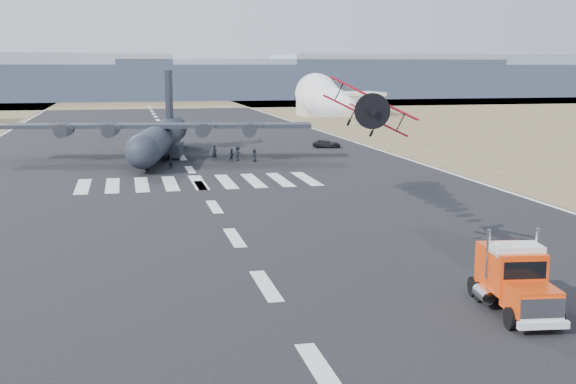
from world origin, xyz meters
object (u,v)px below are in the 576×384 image
object	(u,v)px
crew_h	(170,161)
transport_aircraft	(160,136)
crew_g	(134,160)
crew_c	(238,153)
semi_truck	(514,278)
support_vehicle	(327,144)
aerobatic_biplane	(368,110)
crew_a	(215,153)
crew_d	(163,156)
crew_f	(151,157)
crew_b	(232,155)
hangar_right	(340,104)
crew_e	(254,155)

from	to	relation	value
crew_h	transport_aircraft	bearing A→B (deg)	-120.44
crew_g	crew_c	bearing A→B (deg)	-179.91
semi_truck	support_vehicle	size ratio (longest dim) A/B	1.83
aerobatic_biplane	crew_h	size ratio (longest dim) A/B	3.18
crew_a	crew_h	size ratio (longest dim) A/B	1.12
aerobatic_biplane	crew_h	xyz separation A→B (m)	(-8.97, 47.77, -8.93)
aerobatic_biplane	crew_d	xyz separation A→B (m)	(-9.42, 53.71, -8.96)
crew_c	crew_f	distance (m)	11.36
semi_truck	crew_b	distance (m)	61.62
crew_d	semi_truck	bearing A→B (deg)	-110.58
hangar_right	crew_b	size ratio (longest dim) A/B	12.17
crew_b	crew_d	bearing A→B (deg)	152.74
support_vehicle	crew_c	size ratio (longest dim) A/B	2.31
semi_truck	crew_f	xyz separation A→B (m)	(-15.89, 61.99, -0.89)
crew_e	aerobatic_biplane	bearing A→B (deg)	-19.21
transport_aircraft	crew_b	size ratio (longest dim) A/B	24.21
crew_d	crew_h	world-z (taller)	crew_h
transport_aircraft	crew_d	distance (m)	5.02
hangar_right	crew_f	world-z (taller)	hangar_right
transport_aircraft	crew_g	distance (m)	9.43
transport_aircraft	crew_g	bearing A→B (deg)	-102.66
transport_aircraft	crew_h	bearing A→B (deg)	-76.32
semi_truck	crew_h	distance (m)	58.56
hangar_right	transport_aircraft	distance (m)	91.79
crew_e	hangar_right	bearing A→B (deg)	139.56
crew_e	support_vehicle	bearing A→B (deg)	118.93
semi_truck	crew_e	size ratio (longest dim) A/B	4.74
crew_f	transport_aircraft	bearing A→B (deg)	173.09
crew_e	crew_g	distance (m)	15.50
crew_b	crew_h	xyz separation A→B (m)	(-8.38, -4.47, -0.01)
transport_aircraft	crew_f	size ratio (longest dim) A/B	24.32
crew_c	support_vehicle	bearing A→B (deg)	-116.63
crew_b	crew_f	xyz separation A→B (m)	(-10.49, 0.62, -0.00)
aerobatic_biplane	crew_a	xyz separation A→B (m)	(-2.61, 54.56, -8.82)
hangar_right	crew_h	size ratio (longest dim) A/B	12.30
semi_truck	crew_b	size ratio (longest dim) A/B	4.73
support_vehicle	aerobatic_biplane	bearing A→B (deg)	-174.61
semi_truck	crew_e	distance (m)	60.67
semi_truck	crew_f	distance (m)	64.00
support_vehicle	crew_a	xyz separation A→B (m)	(-18.67, -11.05, 0.33)
support_vehicle	crew_c	bearing A→B (deg)	147.44
crew_e	crew_h	size ratio (longest dim) A/B	1.01
crew_a	crew_e	distance (m)	5.75
crew_c	crew_e	size ratio (longest dim) A/B	1.12
hangar_right	crew_a	distance (m)	91.52
semi_truck	crew_c	bearing A→B (deg)	101.60
support_vehicle	hangar_right	bearing A→B (deg)	0.81
semi_truck	crew_a	size ratio (longest dim) A/B	4.26
crew_b	crew_h	bearing A→B (deg)	-169.76
crew_h	semi_truck	bearing A→B (deg)	69.88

